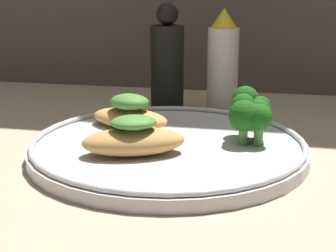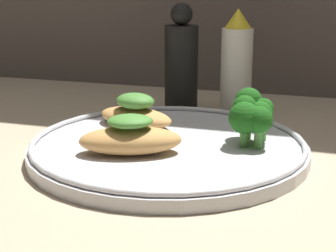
{
  "view_description": "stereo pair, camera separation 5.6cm",
  "coord_description": "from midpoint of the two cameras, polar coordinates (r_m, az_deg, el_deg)",
  "views": [
    {
      "loc": [
        11.11,
        -53.95,
        19.19
      ],
      "look_at": [
        0.0,
        0.0,
        3.4
      ],
      "focal_mm": 55.0,
      "sensor_mm": 36.0,
      "label": 1
    },
    {
      "loc": [
        16.53,
        -52.55,
        19.19
      ],
      "look_at": [
        0.0,
        0.0,
        3.4
      ],
      "focal_mm": 55.0,
      "sensor_mm": 36.0,
      "label": 2
    }
  ],
  "objects": [
    {
      "name": "pepper_grinder",
      "position": [
        0.76,
        3.59,
        6.88
      ],
      "size": [
        4.92,
        4.92,
        15.91
      ],
      "color": "black",
      "rests_on": "ground_plane"
    },
    {
      "name": "plate",
      "position": [
        0.58,
        2.77,
        -2.33
      ],
      "size": [
        31.27,
        31.27,
        2.0
      ],
      "color": "silver",
      "rests_on": "ground_plane"
    },
    {
      "name": "grilled_meat_front",
      "position": [
        0.54,
        -1.24,
        -1.36
      ],
      "size": [
        11.9,
        8.59,
        4.19
      ],
      "color": "tan",
      "rests_on": "plate"
    },
    {
      "name": "ground_plane",
      "position": [
        0.58,
        2.75,
        -3.72
      ],
      "size": [
        180.0,
        180.0,
        1.0
      ],
      "primitive_type": "cube",
      "color": "tan"
    },
    {
      "name": "sauce_bottle",
      "position": [
        0.75,
        9.75,
        6.64
      ],
      "size": [
        4.49,
        4.49,
        15.28
      ],
      "color": "white",
      "rests_on": "ground_plane"
    },
    {
      "name": "grilled_meat_middle",
      "position": [
        0.64,
        -1.13,
        1.38
      ],
      "size": [
        11.28,
        7.87,
        4.19
      ],
      "color": "tan",
      "rests_on": "plate"
    },
    {
      "name": "broccoli_bunch",
      "position": [
        0.58,
        12.02,
        1.34
      ],
      "size": [
        4.83,
        6.75,
        5.94
      ],
      "color": "#569942",
      "rests_on": "plate"
    }
  ]
}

